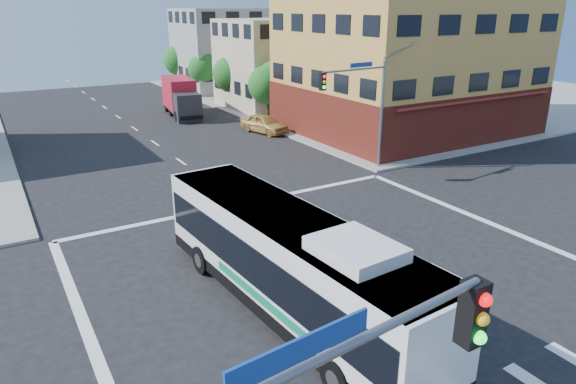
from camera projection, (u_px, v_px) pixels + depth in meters
ground at (345, 278)px, 20.31m from camera, size 120.00×120.00×0.00m
sidewalk_ne at (401, 91)px, 65.42m from camera, size 50.00×50.00×0.15m
corner_building_ne at (407, 61)px, 42.87m from camera, size 18.10×15.44×14.00m
building_east_near at (283, 63)px, 54.42m from camera, size 12.06×10.06×9.00m
building_east_far at (228, 50)px, 65.56m from camera, size 12.06×10.06×10.00m
signal_mast_ne at (363, 96)px, 31.57m from camera, size 7.91×1.13×8.07m
street_tree_a at (269, 82)px, 47.39m from camera, size 3.60×3.60×5.53m
street_tree_b at (232, 72)px, 53.80m from camera, size 3.80×3.80×5.79m
street_tree_c at (203, 67)px, 60.36m from camera, size 3.40×3.40×5.29m
street_tree_d at (180, 58)px, 66.68m from camera, size 4.00×4.00×6.03m
transit_bus at (289, 262)px, 17.50m from camera, size 3.70×13.44×3.93m
box_truck at (181, 98)px, 50.18m from camera, size 3.39×8.20×3.58m
parked_car at (264, 124)px, 43.64m from camera, size 3.04×4.93×1.57m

